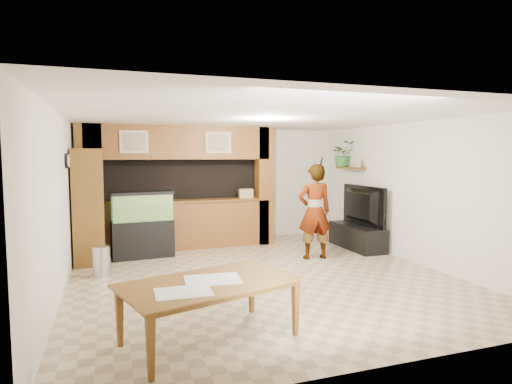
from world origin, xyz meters
name	(u,v)px	position (x,y,z in m)	size (l,w,h in m)	color
floor	(261,276)	(0.00, 0.00, 0.00)	(6.50, 6.50, 0.00)	tan
ceiling	(261,117)	(0.00, 0.00, 2.60)	(6.50, 6.50, 0.00)	white
wall_back	(215,184)	(0.00, 3.25, 1.30)	(6.00, 6.00, 0.00)	silver
wall_left	(59,205)	(-3.00, 0.00, 1.30)	(6.50, 6.50, 0.00)	silver
wall_right	(413,192)	(3.00, 0.00, 1.30)	(6.50, 6.50, 0.00)	silver
partition	(178,187)	(-0.95, 2.64, 1.31)	(4.20, 0.99, 2.60)	brown
wall_clock	(67,161)	(-2.97, 1.00, 1.90)	(0.05, 0.25, 0.25)	black
wall_shelf	(350,168)	(2.85, 1.95, 1.70)	(0.25, 0.90, 0.04)	brown
pantry_cabinet	(89,206)	(-2.70, 1.85, 1.05)	(0.53, 0.86, 2.10)	brown
trash_can	(102,261)	(-2.49, 0.80, 0.25)	(0.28, 0.28, 0.51)	#B2B2B7
aquarium	(143,225)	(-1.75, 1.95, 0.63)	(1.16, 0.44, 1.29)	black
tv_stand	(357,237)	(2.65, 1.31, 0.25)	(0.55, 1.49, 0.50)	black
television	(358,206)	(2.65, 1.31, 0.92)	(1.47, 0.19, 0.85)	black
photo_frame	(358,163)	(2.85, 1.63, 1.81)	(0.03, 0.14, 0.19)	tan
potted_plant	(343,154)	(2.82, 2.26, 2.02)	(0.54, 0.46, 0.60)	#2D6C2B
person	(315,212)	(1.37, 0.79, 0.91)	(0.66, 0.44, 1.82)	#937A50
microphone	(321,162)	(1.42, 0.63, 1.87)	(0.04, 0.04, 0.16)	black
dining_table	(212,312)	(-1.33, -2.20, 0.33)	(1.86, 1.04, 0.65)	brown
newspaper_a	(183,292)	(-1.67, -2.44, 0.66)	(0.55, 0.40, 0.01)	silver
newspaper_b	(213,279)	(-1.30, -2.12, 0.66)	(0.59, 0.43, 0.01)	silver
counter_box	(246,194)	(0.51, 2.45, 1.14)	(0.30, 0.20, 0.20)	tan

